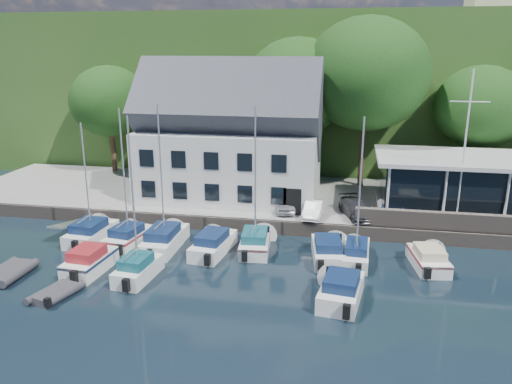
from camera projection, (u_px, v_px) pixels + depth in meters
ground at (293, 317)px, 24.61m from camera, size 180.00×180.00×0.00m
quay at (317, 202)px, 40.98m from camera, size 60.00×13.00×1.00m
quay_face at (311, 230)px, 34.85m from camera, size 60.00×0.30×1.00m
hillside at (337, 77)px, 80.85m from camera, size 160.00×75.00×16.00m
field_patch at (388, 26)px, 84.69m from camera, size 50.00×30.00×0.30m
harbor_building at (231, 143)px, 39.90m from camera, size 14.40×8.20×8.70m
club_pavilion at (466, 184)px, 36.91m from camera, size 13.20×7.20×4.10m
seawall at (494, 224)px, 32.81m from camera, size 18.00×0.50×1.20m
gangway at (80, 231)px, 36.00m from camera, size 1.20×6.00×1.40m
car_silver at (284, 203)px, 37.21m from camera, size 2.24×3.83×1.23m
car_white at (314, 209)px, 35.88m from camera, size 1.46×3.59×1.16m
car_dgrey at (357, 209)px, 35.87m from camera, size 3.03×4.54×1.22m
car_blue at (394, 208)px, 35.99m from camera, size 1.93×3.79×1.24m
flagpole at (464, 149)px, 33.37m from camera, size 2.51×0.20×10.45m
tree_0 at (111, 119)px, 47.81m from camera, size 7.44×7.44×10.16m
tree_1 at (196, 123)px, 45.98m from camera, size 7.30×7.30×9.97m
tree_2 at (297, 111)px, 43.95m from camera, size 9.27×9.27×12.67m
tree_3 at (365, 104)px, 42.14m from camera, size 10.49×10.49×14.33m
tree_4 at (478, 128)px, 42.00m from camera, size 7.62×7.62×10.41m
boat_r1_0 at (86, 177)px, 32.97m from camera, size 2.51×6.18×9.11m
boat_r1_1 at (124, 182)px, 32.26m from camera, size 2.78×5.78×8.82m
boat_r1_2 at (161, 180)px, 31.76m from camera, size 2.17×6.86×9.34m
boat_r1_3 at (213, 242)px, 32.09m from camera, size 2.71×6.48×1.48m
boat_r1_4 at (255, 186)px, 31.48m from camera, size 2.59×6.23×8.65m
boat_r1_5 at (328, 248)px, 31.09m from camera, size 2.79×6.24×1.45m
boat_r1_6 at (359, 198)px, 29.89m from camera, size 1.99×6.18×8.19m
boat_r1_7 at (429, 257)px, 29.97m from camera, size 2.72×5.50×1.35m
boat_r2_0 at (90, 259)px, 29.37m from camera, size 2.35×5.39×1.57m
boat_r2_1 at (133, 204)px, 27.43m from camera, size 2.19×5.24×8.95m
boat_r2_3 at (341, 287)px, 25.96m from camera, size 2.92×5.89×1.55m
dinghy_0 at (9, 271)px, 28.75m from camera, size 2.00×3.30×0.77m
dinghy_1 at (56, 292)px, 26.43m from camera, size 2.27×3.04×0.63m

